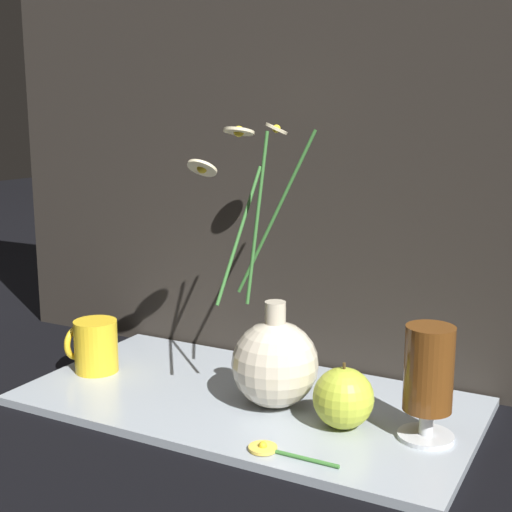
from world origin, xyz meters
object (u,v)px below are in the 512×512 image
Objects in this scene: tea_glass at (429,374)px; orange_fruit at (343,398)px; vase_with_flowers at (274,359)px; yellow_mug at (95,346)px.

orange_fruit is (-0.11, -0.02, -0.05)m from tea_glass.
tea_glass reaches higher than orange_fruit.
tea_glass is at bearing 9.35° from orange_fruit.
tea_glass is (0.22, -0.00, 0.02)m from vase_with_flowers.
orange_fruit is at bearing -1.38° from yellow_mug.
tea_glass is (0.53, 0.01, 0.04)m from yellow_mug.
vase_with_flowers is at bearing 168.80° from orange_fruit.
vase_with_flowers reaches higher than tea_glass.
vase_with_flowers is 4.71× the size of yellow_mug.
vase_with_flowers is at bearing 178.73° from tea_glass.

